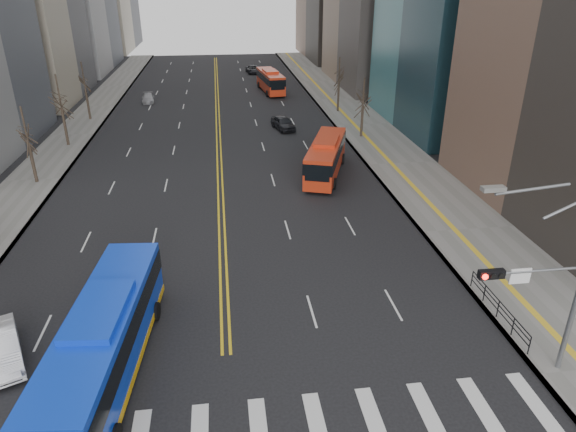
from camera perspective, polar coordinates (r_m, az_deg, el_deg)
The scene contains 13 objects.
sidewalk_right at distance 64.29m, azimuth 8.25°, elevation 10.01°, with size 7.00×130.00×0.15m, color slate.
sidewalk_left at distance 64.21m, azimuth -22.79°, elevation 8.29°, with size 5.00×130.00×0.15m, color slate.
centerline at distance 71.66m, azimuth -7.84°, elevation 11.54°, with size 0.55×100.00×0.01m.
signal_mast at distance 24.42m, azimuth 27.17°, elevation -6.61°, with size 5.37×0.37×9.39m.
pedestrian_railing at distance 29.52m, azimuth 22.34°, elevation -9.25°, with size 0.06×6.06×1.02m.
street_trees at distance 51.20m, azimuth -16.16°, elevation 10.96°, with size 35.20×47.20×7.60m.
blue_bus at distance 24.77m, azimuth -19.72°, elevation -12.82°, with size 3.87×12.94×3.69m.
red_bus_near at distance 46.79m, azimuth 4.24°, elevation 6.77°, with size 5.81×10.81×3.37m.
red_bus_far at distance 82.66m, azimuth -1.97°, elevation 14.89°, with size 3.59×10.86×3.39m.
car_white at distance 28.22m, azimuth -29.33°, elevation -12.67°, with size 1.62×4.66×1.53m, color white.
car_dark_mid at distance 61.68m, azimuth -0.55°, elevation 10.30°, with size 1.86×4.62×1.57m, color black.
car_silver at distance 78.32m, azimuth -15.29°, elevation 12.50°, with size 1.67×4.11×1.19m, color #929297.
car_dark_far at distance 100.13m, azimuth -3.90°, elevation 15.95°, with size 2.27×4.92×1.37m, color black.
Camera 1 is at (0.36, -14.72, 16.57)m, focal length 32.00 mm.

